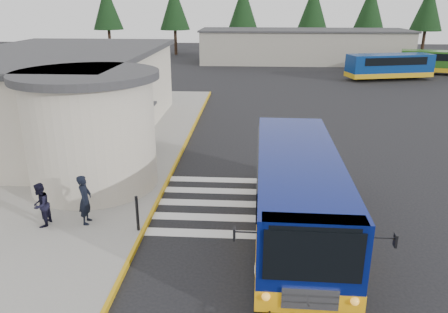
# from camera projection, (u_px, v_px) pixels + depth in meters

# --- Properties ---
(ground) EXTENTS (140.00, 140.00, 0.00)m
(ground) POSITION_uv_depth(u_px,v_px,m) (260.00, 196.00, 17.92)
(ground) COLOR black
(ground) RESTS_ON ground
(sidewalk) EXTENTS (10.00, 34.00, 0.15)m
(sidewalk) POSITION_uv_depth(u_px,v_px,m) (82.00, 157.00, 22.22)
(sidewalk) COLOR gray
(sidewalk) RESTS_ON ground
(curb_strip) EXTENTS (0.12, 34.00, 0.16)m
(curb_strip) POSITION_uv_depth(u_px,v_px,m) (178.00, 159.00, 21.91)
(curb_strip) COLOR gold
(curb_strip) RESTS_ON ground
(station_building) EXTENTS (12.70, 18.70, 4.80)m
(station_building) POSITION_uv_depth(u_px,v_px,m) (64.00, 96.00, 24.23)
(station_building) COLOR beige
(station_building) RESTS_ON ground
(crosswalk) EXTENTS (8.00, 5.35, 0.01)m
(crosswalk) POSITION_uv_depth(u_px,v_px,m) (247.00, 204.00, 17.20)
(crosswalk) COLOR silver
(crosswalk) RESTS_ON ground
(depot_building) EXTENTS (26.40, 8.40, 4.20)m
(depot_building) POSITION_uv_depth(u_px,v_px,m) (303.00, 46.00, 56.33)
(depot_building) COLOR gray
(depot_building) RESTS_ON ground
(tree_line) EXTENTS (58.40, 4.40, 10.00)m
(tree_line) POSITION_uv_depth(u_px,v_px,m) (301.00, 7.00, 62.27)
(tree_line) COLOR black
(tree_line) RESTS_ON ground
(transit_bus) EXTENTS (3.71, 10.23, 2.87)m
(transit_bus) POSITION_uv_depth(u_px,v_px,m) (297.00, 197.00, 14.59)
(transit_bus) COLOR #08135E
(transit_bus) RESTS_ON ground
(pedestrian_a) EXTENTS (0.48, 0.68, 1.79)m
(pedestrian_a) POSITION_uv_depth(u_px,v_px,m) (85.00, 199.00, 15.18)
(pedestrian_a) COLOR black
(pedestrian_a) RESTS_ON sidewalk
(pedestrian_b) EXTENTS (0.61, 0.77, 1.57)m
(pedestrian_b) POSITION_uv_depth(u_px,v_px,m) (41.00, 205.00, 15.02)
(pedestrian_b) COLOR black
(pedestrian_b) RESTS_ON sidewalk
(bollard) EXTENTS (0.10, 0.10, 1.26)m
(bollard) POSITION_uv_depth(u_px,v_px,m) (137.00, 213.00, 14.76)
(bollard) COLOR black
(bollard) RESTS_ON sidewalk
(far_bus_a) EXTENTS (8.89, 4.41, 2.21)m
(far_bus_a) POSITION_uv_depth(u_px,v_px,m) (389.00, 66.00, 44.05)
(far_bus_a) COLOR navy
(far_bus_a) RESTS_ON ground
(far_bus_b) EXTENTS (8.67, 4.53, 2.15)m
(far_bus_b) POSITION_uv_depth(u_px,v_px,m) (442.00, 61.00, 47.42)
(far_bus_b) COLOR #235416
(far_bus_b) RESTS_ON ground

